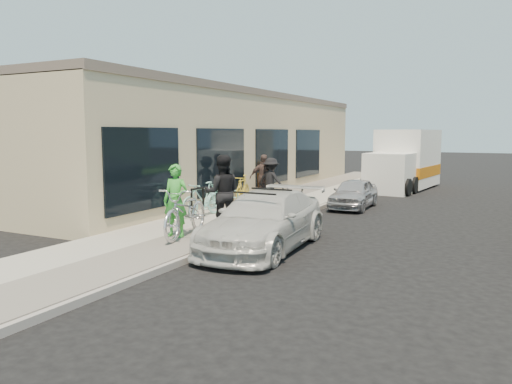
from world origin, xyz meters
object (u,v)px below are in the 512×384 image
(cruiser_bike_a, at_px, (203,199))
(woman_rider, at_px, (176,201))
(cruiser_bike_c, at_px, (243,189))
(bystander_a, at_px, (271,180))
(bystander_b, at_px, (263,178))
(tandem_bike, at_px, (186,212))
(sandwich_board, at_px, (266,184))
(sedan_silver, at_px, (354,193))
(man_standing, at_px, (222,193))
(moving_truck, at_px, (405,163))
(cruiser_bike_b, at_px, (223,195))
(sedan_white, at_px, (264,221))
(bike_rack, at_px, (197,199))

(cruiser_bike_a, bearing_deg, woman_rider, -56.69)
(woman_rider, height_order, cruiser_bike_c, woman_rider)
(bystander_a, distance_m, bystander_b, 0.42)
(woman_rider, bearing_deg, bystander_b, 91.27)
(tandem_bike, height_order, cruiser_bike_c, tandem_bike)
(sandwich_board, bearing_deg, sedan_silver, -19.37)
(sandwich_board, xyz_separation_m, man_standing, (2.01, -6.59, 0.48))
(moving_truck, distance_m, man_standing, 13.03)
(sandwich_board, bearing_deg, cruiser_bike_b, -98.64)
(sedan_white, distance_m, woman_rider, 2.16)
(sedan_silver, height_order, cruiser_bike_a, cruiser_bike_a)
(cruiser_bike_c, bearing_deg, moving_truck, 52.35)
(cruiser_bike_b, distance_m, bystander_a, 1.90)
(cruiser_bike_c, bearing_deg, sedan_silver, 9.24)
(man_standing, bearing_deg, woman_rider, 33.55)
(sedan_white, height_order, cruiser_bike_c, sedan_white)
(sedan_silver, distance_m, cruiser_bike_c, 3.82)
(bike_rack, bearing_deg, cruiser_bike_a, 93.29)
(man_standing, xyz_separation_m, cruiser_bike_c, (-1.93, 4.61, -0.46))
(tandem_bike, xyz_separation_m, bystander_b, (-1.02, 6.15, 0.25))
(moving_truck, relative_size, woman_rider, 3.35)
(man_standing, bearing_deg, bike_rack, -70.90)
(bystander_a, bearing_deg, moving_truck, -100.39)
(sedan_white, height_order, tandem_bike, tandem_bike)
(sedan_silver, xyz_separation_m, bystander_a, (-2.61, -1.10, 0.42))
(sedan_white, height_order, bystander_b, bystander_b)
(sandwich_board, bearing_deg, sedan_white, -74.33)
(sedan_white, xyz_separation_m, bystander_a, (-2.55, 5.71, 0.29))
(moving_truck, bearing_deg, cruiser_bike_a, -101.92)
(tandem_bike, bearing_deg, bystander_b, 88.44)
(sedan_white, height_order, bystander_a, bystander_a)
(bike_rack, bearing_deg, sedan_silver, 55.90)
(sedan_white, relative_size, cruiser_bike_b, 2.85)
(sandwich_board, height_order, cruiser_bike_c, cruiser_bike_c)
(sedan_white, relative_size, man_standing, 2.38)
(sedan_white, distance_m, bystander_a, 6.26)
(cruiser_bike_c, bearing_deg, sedan_white, -69.30)
(sandwich_board, distance_m, tandem_bike, 7.84)
(sandwich_board, relative_size, tandem_bike, 0.40)
(cruiser_bike_a, relative_size, cruiser_bike_c, 1.04)
(sandwich_board, height_order, bystander_a, bystander_a)
(cruiser_bike_c, bearing_deg, tandem_bike, -86.40)
(moving_truck, height_order, tandem_bike, moving_truck)
(sedan_silver, bearing_deg, woman_rider, -108.06)
(sedan_white, bearing_deg, moving_truck, 84.93)
(bike_rack, bearing_deg, sandwich_board, 94.60)
(cruiser_bike_a, xyz_separation_m, cruiser_bike_b, (-0.33, 1.72, -0.08))
(sedan_white, relative_size, woman_rider, 2.63)
(man_standing, distance_m, cruiser_bike_a, 2.28)
(sandwich_board, distance_m, cruiser_bike_b, 3.31)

